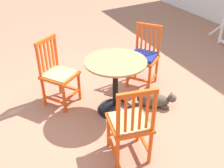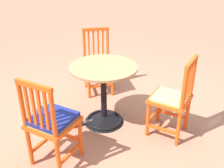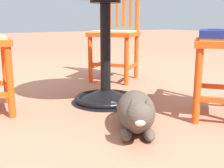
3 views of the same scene
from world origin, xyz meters
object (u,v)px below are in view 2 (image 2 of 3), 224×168
(tabby_cat, at_px, (57,118))
(orange_chair_by_planter, at_px, (173,99))
(cafe_table, at_px, (104,101))
(orange_chair_facing_out, at_px, (98,63))
(orange_chair_at_corner, at_px, (52,122))

(tabby_cat, bearing_deg, orange_chair_by_planter, -118.22)
(cafe_table, xyz_separation_m, orange_chair_facing_out, (0.80, -0.20, 0.15))
(cafe_table, bearing_deg, orange_chair_facing_out, -14.22)
(cafe_table, xyz_separation_m, orange_chair_at_corner, (-0.45, 0.67, 0.16))
(orange_chair_facing_out, distance_m, tabby_cat, 1.05)
(orange_chair_facing_out, bearing_deg, tabby_cat, 131.83)
(orange_chair_at_corner, relative_size, orange_chair_facing_out, 1.00)
(orange_chair_facing_out, bearing_deg, cafe_table, 165.78)
(cafe_table, relative_size, orange_chair_at_corner, 0.83)
(orange_chair_by_planter, bearing_deg, orange_chair_facing_out, 17.77)
(orange_chair_at_corner, xyz_separation_m, orange_chair_facing_out, (1.26, -0.87, -0.01))
(orange_chair_by_planter, relative_size, orange_chair_facing_out, 1.00)
(orange_chair_by_planter, bearing_deg, cafe_table, 52.26)
(cafe_table, height_order, orange_chair_by_planter, orange_chair_by_planter)
(orange_chair_at_corner, distance_m, tabby_cat, 0.70)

